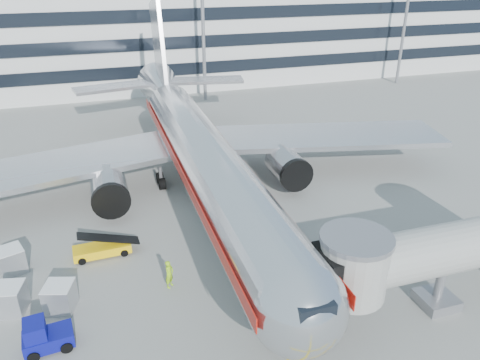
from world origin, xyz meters
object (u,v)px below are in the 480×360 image
object	(u,v)px
cargo_container_left	(10,299)
belt_loader	(102,248)
main_jet	(198,149)
cargo_container_right	(11,260)
cargo_container_front	(60,297)
ramp_worker	(169,274)
baggage_tug	(44,337)

from	to	relation	value
cargo_container_left	belt_loader	bearing A→B (deg)	38.54
main_jet	cargo_container_right	xyz separation A→B (m)	(-15.12, -7.90, -3.34)
belt_loader	cargo_container_front	size ratio (longest dim) A/B	2.06
belt_loader	cargo_container_front	bearing A→B (deg)	-117.72
cargo_container_right	ramp_worker	bearing A→B (deg)	-26.39
belt_loader	baggage_tug	size ratio (longest dim) A/B	1.55
cargo_container_front	ramp_worker	world-z (taller)	ramp_worker
baggage_tug	ramp_worker	xyz separation A→B (m)	(7.50, 3.32, 0.13)
main_jet	cargo_container_right	world-z (taller)	main_jet
belt_loader	baggage_tug	xyz separation A→B (m)	(-3.43, -8.38, 0.28)
main_jet	ramp_worker	distance (m)	14.22
belt_loader	baggage_tug	world-z (taller)	belt_loader
cargo_container_front	ramp_worker	bearing A→B (deg)	0.82
cargo_container_right	ramp_worker	xyz separation A→B (m)	(10.08, -5.00, 0.10)
main_jet	cargo_container_right	distance (m)	17.38
cargo_container_left	cargo_container_right	bearing A→B (deg)	95.29
cargo_container_left	ramp_worker	world-z (taller)	ramp_worker
cargo_container_left	ramp_worker	distance (m)	9.69
baggage_tug	cargo_container_front	world-z (taller)	baggage_tug
cargo_container_left	cargo_container_front	size ratio (longest dim) A/B	0.98
belt_loader	cargo_container_left	size ratio (longest dim) A/B	2.10
cargo_container_front	baggage_tug	bearing A→B (deg)	-102.64
main_jet	cargo_container_left	world-z (taller)	main_jet
belt_loader	cargo_container_left	xyz separation A→B (m)	(-5.61, -4.47, 0.34)
cargo_container_right	cargo_container_front	xyz separation A→B (m)	(3.30, -5.10, 0.00)
belt_loader	cargo_container_right	size ratio (longest dim) A/B	2.02
main_jet	baggage_tug	xyz separation A→B (m)	(-12.53, -16.22, -3.37)
cargo_container_left	cargo_container_right	xyz separation A→B (m)	(-0.41, 4.41, -0.03)
belt_loader	cargo_container_left	distance (m)	7.18
belt_loader	ramp_worker	xyz separation A→B (m)	(4.06, -5.06, 0.41)
cargo_container_right	baggage_tug	bearing A→B (deg)	-72.75
main_jet	cargo_container_front	distance (m)	17.88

